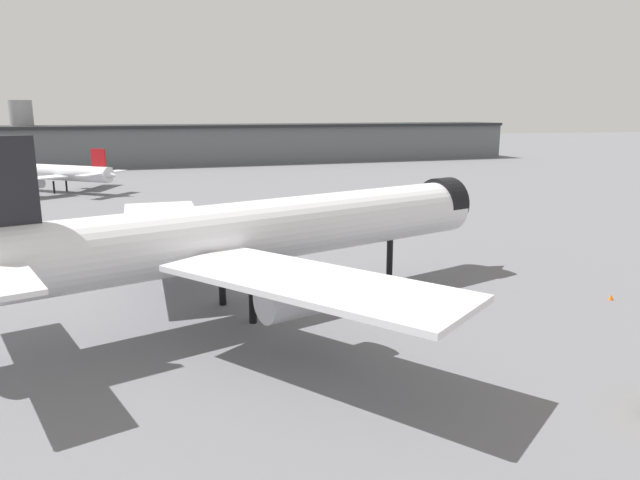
# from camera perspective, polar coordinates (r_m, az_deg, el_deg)

# --- Properties ---
(ground) EXTENTS (900.00, 900.00, 0.00)m
(ground) POSITION_cam_1_polar(r_m,az_deg,el_deg) (68.22, -2.52, -6.39)
(ground) COLOR slate
(airliner_near_gate) EXTENTS (66.99, 59.75, 20.06)m
(airliner_near_gate) POSITION_cam_1_polar(r_m,az_deg,el_deg) (65.08, -6.22, 0.69)
(airliner_near_gate) COLOR white
(airliner_near_gate) RESTS_ON ground
(airliner_far_taxiway) EXTENTS (38.13, 33.96, 12.25)m
(airliner_far_taxiway) POSITION_cam_1_polar(r_m,az_deg,el_deg) (176.26, -24.52, 6.01)
(airliner_far_taxiway) COLOR silver
(airliner_far_taxiway) RESTS_ON ground
(terminal_building) EXTENTS (259.94, 47.99, 25.73)m
(terminal_building) POSITION_cam_1_polar(r_m,az_deg,el_deg) (251.73, -9.86, 9.25)
(terminal_building) COLOR slate
(terminal_building) RESTS_ON ground
(traffic_cone_near_nose) EXTENTS (0.56, 0.56, 0.70)m
(traffic_cone_near_nose) POSITION_cam_1_polar(r_m,az_deg,el_deg) (78.10, 26.54, -5.00)
(traffic_cone_near_nose) COLOR #F2600C
(traffic_cone_near_nose) RESTS_ON ground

